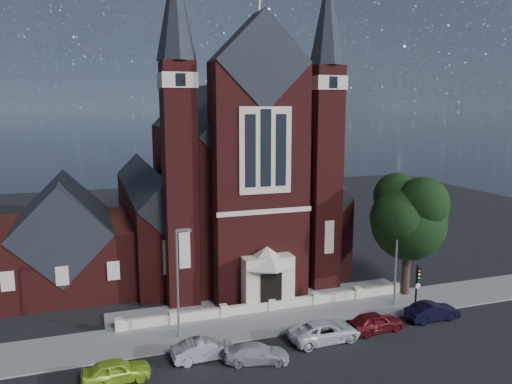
% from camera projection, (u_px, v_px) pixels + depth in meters
% --- Properties ---
extents(ground, '(120.00, 120.00, 0.00)m').
position_uv_depth(ground, '(241.00, 278.00, 48.68)').
color(ground, black).
rests_on(ground, ground).
extents(pavement_strip, '(60.00, 5.00, 0.12)m').
position_uv_depth(pavement_strip, '(280.00, 321.00, 38.88)').
color(pavement_strip, slate).
rests_on(pavement_strip, ground).
extents(forecourt_paving, '(26.00, 3.00, 0.14)m').
position_uv_depth(forecourt_paving, '(263.00, 302.00, 42.61)').
color(forecourt_paving, slate).
rests_on(forecourt_paving, ground).
extents(forecourt_wall, '(24.00, 0.40, 0.90)m').
position_uv_depth(forecourt_wall, '(271.00, 311.00, 40.75)').
color(forecourt_wall, beige).
rests_on(forecourt_wall, ground).
extents(church, '(20.01, 34.90, 29.20)m').
position_uv_depth(church, '(219.00, 183.00, 54.72)').
color(church, '#511715').
rests_on(church, ground).
extents(parish_hall, '(12.00, 12.20, 10.24)m').
position_uv_depth(parish_hall, '(64.00, 244.00, 45.75)').
color(parish_hall, '#511715').
rests_on(parish_hall, ground).
extents(street_tree, '(6.40, 6.60, 10.70)m').
position_uv_depth(street_tree, '(412.00, 219.00, 42.82)').
color(street_tree, black).
rests_on(street_tree, ground).
extents(street_lamp_left, '(1.16, 0.22, 8.09)m').
position_uv_depth(street_lamp_left, '(179.00, 277.00, 35.14)').
color(street_lamp_left, gray).
rests_on(street_lamp_left, ground).
extents(street_lamp_right, '(1.16, 0.22, 8.09)m').
position_uv_depth(street_lamp_right, '(397.00, 254.00, 40.83)').
color(street_lamp_right, gray).
rests_on(street_lamp_right, ground).
extents(traffic_signal, '(0.28, 0.42, 4.00)m').
position_uv_depth(traffic_signal, '(417.00, 282.00, 39.99)').
color(traffic_signal, black).
rests_on(traffic_signal, ground).
extents(car_lime_van, '(4.18, 1.82, 1.40)m').
position_uv_depth(car_lime_van, '(116.00, 371.00, 30.16)').
color(car_lime_van, '#A0D32A').
rests_on(car_lime_van, ground).
extents(car_silver_a, '(4.25, 1.62, 1.38)m').
position_uv_depth(car_silver_a, '(204.00, 350.00, 32.81)').
color(car_silver_a, '#A3A5AA').
rests_on(car_silver_a, ground).
extents(car_silver_b, '(4.56, 2.81, 1.23)m').
position_uv_depth(car_silver_b, '(257.00, 353.00, 32.47)').
color(car_silver_b, '#B5B6BD').
rests_on(car_silver_b, ground).
extents(car_white_suv, '(5.40, 2.70, 1.47)m').
position_uv_depth(car_white_suv, '(325.00, 331.00, 35.43)').
color(car_white_suv, white).
rests_on(car_white_suv, ground).
extents(car_dark_red, '(4.49, 2.08, 1.49)m').
position_uv_depth(car_dark_red, '(375.00, 322.00, 36.90)').
color(car_dark_red, maroon).
rests_on(car_dark_red, ground).
extents(car_navy, '(4.31, 1.52, 1.42)m').
position_uv_depth(car_navy, '(432.00, 311.00, 38.89)').
color(car_navy, black).
rests_on(car_navy, ground).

